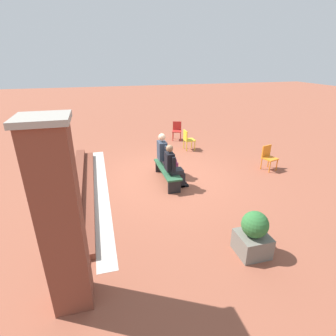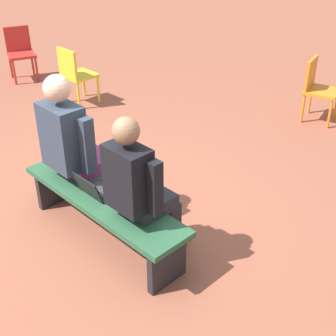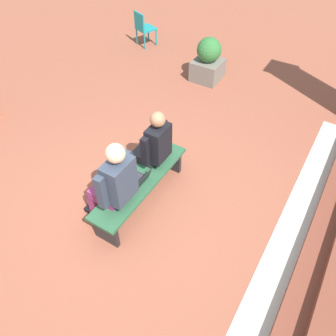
{
  "view_description": "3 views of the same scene",
  "coord_description": "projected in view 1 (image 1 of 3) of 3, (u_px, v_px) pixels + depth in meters",
  "views": [
    {
      "loc": [
        -7.46,
        1.94,
        3.63
      ],
      "look_at": [
        -0.78,
        0.11,
        0.69
      ],
      "focal_mm": 28.0,
      "sensor_mm": 36.0,
      "label": 1
    },
    {
      "loc": [
        -3.02,
        1.94,
        2.72
      ],
      "look_at": [
        -0.77,
        -0.28,
        0.85
      ],
      "focal_mm": 50.0,
      "sensor_mm": 36.0,
      "label": 2
    },
    {
      "loc": [
        2.19,
        1.94,
        3.79
      ],
      "look_at": [
        -0.28,
        0.42,
        0.87
      ],
      "focal_mm": 35.0,
      "sensor_mm": 36.0,
      "label": 3
    }
  ],
  "objects": [
    {
      "name": "ground_plane",
      "position": [
        165.0,
        178.0,
        8.52
      ],
      "size": [
        60.0,
        60.0,
        0.0
      ],
      "primitive_type": "plane",
      "color": "brown"
    },
    {
      "name": "concrete_strip",
      "position": [
        101.0,
        189.0,
        7.81
      ],
      "size": [
        6.82,
        0.4,
        0.01
      ],
      "primitive_type": "cube",
      "color": "#B7B2A8",
      "rests_on": "ground"
    },
    {
      "name": "plastic_chair_near_bench_left",
      "position": [
        177.0,
        129.0,
        12.36
      ],
      "size": [
        0.54,
        0.54,
        0.84
      ],
      "color": "red",
      "rests_on": "ground"
    },
    {
      "name": "brick_pillar_left_of_steps",
      "position": [
        61.0,
        221.0,
        3.67
      ],
      "size": [
        0.64,
        0.64,
        3.0
      ],
      "color": "brown",
      "rests_on": "ground"
    },
    {
      "name": "bench",
      "position": [
        167.0,
        171.0,
        8.17
      ],
      "size": [
        1.8,
        0.44,
        0.45
      ],
      "color": "#285638",
      "rests_on": "ground"
    },
    {
      "name": "laptop",
      "position": [
        166.0,
        166.0,
        8.16
      ],
      "size": [
        0.32,
        0.29,
        0.21
      ],
      "color": "black",
      "rests_on": "bench"
    },
    {
      "name": "brick_steps",
      "position": [
        81.0,
        188.0,
        7.63
      ],
      "size": [
        6.02,
        0.6,
        0.3
      ],
      "color": "brown",
      "rests_on": "ground"
    },
    {
      "name": "person_adult",
      "position": [
        166.0,
        154.0,
        8.43
      ],
      "size": [
        0.6,
        0.76,
        1.44
      ],
      "color": "#7F2D5B",
      "rests_on": "ground"
    },
    {
      "name": "plastic_chair_far_right",
      "position": [
        268.0,
        156.0,
        9.04
      ],
      "size": [
        0.52,
        0.52,
        0.84
      ],
      "color": "orange",
      "rests_on": "ground"
    },
    {
      "name": "plastic_chair_near_bench_right",
      "position": [
        188.0,
        139.0,
        10.97
      ],
      "size": [
        0.43,
        0.43,
        0.84
      ],
      "color": "gold",
      "rests_on": "ground"
    },
    {
      "name": "person_student",
      "position": [
        173.0,
        165.0,
        7.67
      ],
      "size": [
        0.54,
        0.68,
        1.34
      ],
      "color": "#232328",
      "rests_on": "ground"
    },
    {
      "name": "planter",
      "position": [
        253.0,
        235.0,
        5.1
      ],
      "size": [
        0.6,
        0.6,
        0.94
      ],
      "color": "#6B665B",
      "rests_on": "ground"
    }
  ]
}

